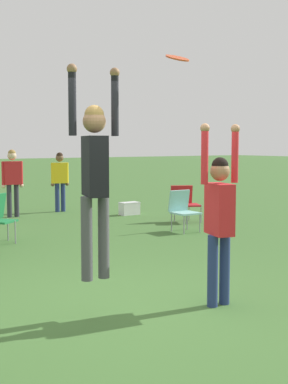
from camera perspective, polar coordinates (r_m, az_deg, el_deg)
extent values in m
plane|color=#3D662D|center=(6.13, -1.38, -12.34)|extent=(120.00, 120.00, 0.00)
cylinder|color=#4C4C51|center=(5.62, -6.13, -4.99)|extent=(0.12, 0.12, 0.88)
cylinder|color=#4C4C51|center=(5.71, -4.33, -4.80)|extent=(0.12, 0.12, 0.88)
cube|color=black|center=(5.58, -5.29, 2.77)|extent=(0.32, 0.49, 0.63)
sphere|color=#9E704C|center=(5.58, -5.33, 7.52)|extent=(0.24, 0.24, 0.24)
sphere|color=olive|center=(5.59, -5.33, 8.20)|extent=(0.20, 0.20, 0.20)
cylinder|color=black|center=(5.48, -7.66, 9.45)|extent=(0.08, 0.08, 0.66)
sphere|color=#9E704C|center=(5.51, -7.70, 12.89)|extent=(0.10, 0.10, 0.10)
cylinder|color=black|center=(5.72, -3.12, 9.31)|extent=(0.08, 0.08, 0.66)
sphere|color=#9E704C|center=(5.75, -3.14, 12.60)|extent=(0.10, 0.10, 0.10)
cylinder|color=navy|center=(6.15, 7.33, -8.37)|extent=(0.12, 0.12, 0.82)
cylinder|color=navy|center=(6.27, 8.59, -8.12)|extent=(0.12, 0.12, 0.82)
cube|color=red|center=(6.08, 8.05, -1.82)|extent=(0.31, 0.45, 0.58)
sphere|color=#9E704C|center=(6.05, 8.10, 2.22)|extent=(0.22, 0.22, 0.22)
sphere|color=black|center=(6.04, 8.11, 2.80)|extent=(0.19, 0.19, 0.19)
cylinder|color=red|center=(5.89, 6.49, 3.81)|extent=(0.08, 0.08, 0.61)
sphere|color=#9E704C|center=(5.89, 6.52, 6.79)|extent=(0.10, 0.10, 0.10)
cylinder|color=red|center=(6.19, 9.67, 3.83)|extent=(0.08, 0.08, 0.61)
sphere|color=#9E704C|center=(6.20, 9.72, 6.67)|extent=(0.10, 0.10, 0.10)
cylinder|color=#E04C23|center=(5.98, 3.58, 14.07)|extent=(0.26, 0.25, 0.10)
cylinder|color=gray|center=(12.36, 4.53, -2.45)|extent=(0.02, 0.02, 0.42)
cylinder|color=gray|center=(12.64, 6.11, -2.29)|extent=(0.02, 0.02, 0.42)
cylinder|color=gray|center=(12.70, 3.27, -2.23)|extent=(0.02, 0.02, 0.42)
cylinder|color=gray|center=(12.98, 4.84, -2.09)|extent=(0.02, 0.02, 0.42)
cube|color=#B21E23|center=(12.64, 4.69, -1.39)|extent=(0.71, 0.71, 0.04)
cube|color=#B21E23|center=(12.81, 4.02, -0.25)|extent=(0.52, 0.34, 0.43)
cylinder|color=gray|center=(10.96, 4.29, -3.44)|extent=(0.02, 0.02, 0.42)
cylinder|color=gray|center=(11.23, 5.98, -3.25)|extent=(0.02, 0.02, 0.42)
cylinder|color=gray|center=(11.29, 2.95, -3.18)|extent=(0.02, 0.02, 0.42)
cylinder|color=gray|center=(11.55, 4.62, -3.00)|extent=(0.02, 0.02, 0.42)
cube|color=#8CC6C1|center=(11.23, 4.47, -2.25)|extent=(0.51, 0.51, 0.04)
cube|color=#8CC6C1|center=(11.38, 3.75, -0.91)|extent=(0.50, 0.13, 0.45)
cylinder|color=gray|center=(10.19, -13.57, -4.19)|extent=(0.02, 0.02, 0.43)
cylinder|color=gray|center=(10.55, -14.31, -3.89)|extent=(0.02, 0.02, 0.43)
cube|color=#1E753D|center=(10.28, -14.99, -3.04)|extent=(0.64, 0.64, 0.04)
cylinder|color=navy|center=(14.70, -9.24, -0.59)|extent=(0.12, 0.12, 0.78)
cylinder|color=navy|center=(14.77, -8.63, -0.55)|extent=(0.12, 0.12, 0.78)
cube|color=yellow|center=(14.68, -8.97, 2.02)|extent=(0.43, 0.31, 0.55)
sphere|color=brown|center=(14.67, -8.99, 3.62)|extent=(0.21, 0.21, 0.21)
sphere|color=black|center=(14.67, -8.99, 3.85)|extent=(0.18, 0.18, 0.18)
cylinder|color=yellow|center=(14.59, -9.74, 1.93)|extent=(0.08, 0.08, 0.59)
sphere|color=brown|center=(14.61, -9.72, 0.78)|extent=(0.10, 0.10, 0.10)
cylinder|color=yellow|center=(14.78, -8.21, 1.99)|extent=(0.08, 0.08, 0.59)
sphere|color=brown|center=(14.80, -8.20, 0.86)|extent=(0.10, 0.10, 0.10)
cylinder|color=#2D2D38|center=(13.84, -14.18, -0.94)|extent=(0.12, 0.12, 0.82)
cylinder|color=#2D2D38|center=(13.90, -13.44, -0.90)|extent=(0.12, 0.12, 0.82)
cube|color=red|center=(13.82, -13.87, 1.99)|extent=(0.45, 0.27, 0.58)
sphere|color=beige|center=(13.80, -13.91, 3.78)|extent=(0.22, 0.22, 0.22)
sphere|color=olive|center=(13.80, -13.91, 4.03)|extent=(0.19, 0.19, 0.19)
cylinder|color=red|center=(13.74, -14.79, 1.88)|extent=(0.08, 0.08, 0.62)
sphere|color=beige|center=(13.76, -14.76, 0.59)|extent=(0.10, 0.10, 0.10)
cylinder|color=red|center=(13.90, -12.96, 1.95)|extent=(0.08, 0.08, 0.62)
sphere|color=beige|center=(13.92, -12.94, 0.68)|extent=(0.10, 0.10, 0.10)
cube|color=white|center=(13.94, -1.57, -1.81)|extent=(0.50, 0.28, 0.31)
cube|color=silver|center=(13.92, -1.57, -1.14)|extent=(0.51, 0.29, 0.02)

